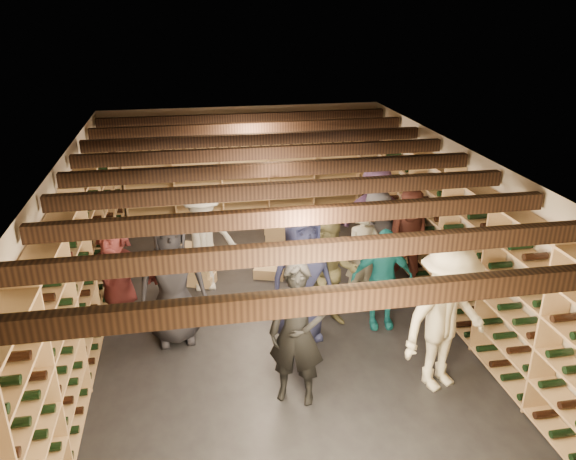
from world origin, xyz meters
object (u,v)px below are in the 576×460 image
Objects in this scene: person_12 at (376,240)px; person_8 at (411,243)px; crate_loose at (270,271)px; person_0 at (172,280)px; person_2 at (331,273)px; person_6 at (302,277)px; person_11 at (375,218)px; person_10 at (312,258)px; person_5 at (116,275)px; person_7 at (363,256)px; person_3 at (446,318)px; person_4 at (382,278)px; crate_stack_right at (280,237)px; person_1 at (297,334)px; person_9 at (203,239)px; crate_stack_left at (197,265)px.

person_8 is at bearing -39.87° from person_12.
person_0 reaches higher than crate_loose.
crate_loose is 1.87m from person_2.
person_11 is (1.64, 1.84, 0.02)m from person_6.
person_0 is 3.66m from person_8.
crate_loose is 0.31× the size of person_2.
person_10 is at bearing -65.94° from crate_loose.
person_11 reaches higher than person_2.
person_7 is (3.55, 0.09, -0.04)m from person_5.
person_6 is (-1.43, 1.32, -0.00)m from person_3.
person_0 is 1.11× the size of person_5.
person_4 is 0.91× the size of person_5.
crate_stack_right is at bearing 61.17° from person_5.
person_7 is (2.79, 0.54, -0.13)m from person_0.
person_1 is 0.93× the size of person_11.
person_0 is 2.86m from person_4.
person_0 is 0.89m from person_5.
person_5 is (-2.92, 0.43, 0.01)m from person_2.
person_10 is 0.96× the size of person_12.
person_1 is 3.66m from person_11.
person_10 is (0.64, 2.07, -0.09)m from person_1.
person_12 is (0.29, 1.12, 0.08)m from person_4.
person_0 is 2.05m from person_1.
person_2 is at bearing -135.49° from person_8.
person_7 is (1.41, 2.05, -0.10)m from person_1.
person_2 is 0.87× the size of person_3.
person_3 is at bearing -96.76° from person_12.
person_2 is at bearing -142.42° from person_12.
crate_stack_right is 2.01m from person_9.
crate_loose is 1.98m from person_11.
crate_loose is 0.28× the size of person_0.
crate_stack_right is at bearing 101.58° from person_7.
person_9 is (0.45, 1.41, -0.05)m from person_0.
crate_stack_left is 0.37× the size of person_3.
crate_loose is 0.31× the size of person_12.
person_0 is at bearing 157.55° from person_6.
crate_stack_right is (1.55, 1.09, -0.08)m from crate_stack_left.
crate_stack_right is 0.36× the size of person_5.
person_1 is (1.03, -3.10, 0.54)m from crate_stack_left.
crate_loose is 0.31× the size of person_5.
person_0 is at bearing 179.80° from person_7.
person_0 is 3.68m from person_11.
person_4 is (2.85, -0.15, -0.17)m from person_0.
person_3 is (1.58, -3.22, 0.84)m from crate_loose.
person_7 is 1.18m from person_11.
person_10 is (-1.58, -0.10, -0.08)m from person_8.
person_0 reaches higher than person_1.
person_4 is 0.86× the size of person_9.
crate_loose is (-0.36, -1.03, -0.17)m from crate_stack_right.
person_0 is at bearing -102.27° from crate_stack_left.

